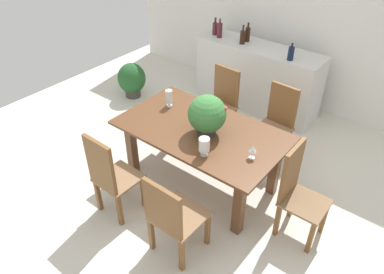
{
  "coord_description": "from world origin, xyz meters",
  "views": [
    {
      "loc": [
        1.98,
        -2.57,
        3.04
      ],
      "look_at": [
        -0.09,
        0.04,
        0.64
      ],
      "focal_mm": 34.38,
      "sensor_mm": 36.0,
      "label": 1
    }
  ],
  "objects_px": {
    "flower_centerpiece": "(207,115)",
    "wine_bottle_dark": "(220,30)",
    "crystal_vase_left": "(169,97)",
    "kitchen_counter": "(257,77)",
    "chair_far_left": "(221,100)",
    "potted_plant_floor": "(132,79)",
    "chair_far_right": "(276,121)",
    "chair_foot_end": "(297,189)",
    "chair_near_left": "(110,175)",
    "dining_table": "(201,139)",
    "chair_near_right": "(171,216)",
    "crystal_vase_center_near": "(204,145)",
    "wine_bottle_clear": "(243,37)",
    "wine_glass": "(253,149)",
    "wine_bottle_amber": "(248,34)",
    "wine_bottle_tall": "(291,53)",
    "wine_bottle_green": "(215,28)"
  },
  "relations": [
    {
      "from": "wine_bottle_dark",
      "to": "wine_bottle_green",
      "type": "height_order",
      "value": "wine_bottle_dark"
    },
    {
      "from": "crystal_vase_center_near",
      "to": "wine_bottle_clear",
      "type": "distance_m",
      "value": 2.44
    },
    {
      "from": "chair_far_right",
      "to": "wine_bottle_clear",
      "type": "xyz_separation_m",
      "value": [
        -1.1,
        0.88,
        0.57
      ]
    },
    {
      "from": "kitchen_counter",
      "to": "dining_table",
      "type": "bearing_deg",
      "value": -78.13
    },
    {
      "from": "crystal_vase_left",
      "to": "chair_far_right",
      "type": "bearing_deg",
      "value": 39.5
    },
    {
      "from": "wine_glass",
      "to": "kitchen_counter",
      "type": "relative_size",
      "value": 0.07
    },
    {
      "from": "wine_bottle_tall",
      "to": "wine_bottle_clear",
      "type": "bearing_deg",
      "value": 173.74
    },
    {
      "from": "kitchen_counter",
      "to": "chair_far_left",
      "type": "bearing_deg",
      "value": -90.04
    },
    {
      "from": "wine_bottle_tall",
      "to": "wine_bottle_amber",
      "type": "bearing_deg",
      "value": 164.68
    },
    {
      "from": "flower_centerpiece",
      "to": "potted_plant_floor",
      "type": "bearing_deg",
      "value": 156.18
    },
    {
      "from": "chair_foot_end",
      "to": "wine_bottle_dark",
      "type": "distance_m",
      "value": 2.99
    },
    {
      "from": "crystal_vase_left",
      "to": "crystal_vase_center_near",
      "type": "distance_m",
      "value": 1.02
    },
    {
      "from": "flower_centerpiece",
      "to": "wine_bottle_dark",
      "type": "bearing_deg",
      "value": 121.73
    },
    {
      "from": "crystal_vase_left",
      "to": "wine_bottle_dark",
      "type": "xyz_separation_m",
      "value": [
        -0.49,
        1.73,
        0.22
      ]
    },
    {
      "from": "chair_foot_end",
      "to": "crystal_vase_left",
      "type": "xyz_separation_m",
      "value": [
        -1.77,
        0.15,
        0.33
      ]
    },
    {
      "from": "chair_near_left",
      "to": "potted_plant_floor",
      "type": "height_order",
      "value": "chair_near_left"
    },
    {
      "from": "chair_far_right",
      "to": "potted_plant_floor",
      "type": "relative_size",
      "value": 1.7
    },
    {
      "from": "chair_far_right",
      "to": "chair_foot_end",
      "type": "bearing_deg",
      "value": -49.7
    },
    {
      "from": "wine_bottle_dark",
      "to": "dining_table",
      "type": "bearing_deg",
      "value": -59.91
    },
    {
      "from": "crystal_vase_left",
      "to": "potted_plant_floor",
      "type": "bearing_deg",
      "value": 152.38
    },
    {
      "from": "crystal_vase_left",
      "to": "wine_bottle_green",
      "type": "distance_m",
      "value": 1.9
    },
    {
      "from": "wine_bottle_amber",
      "to": "wine_bottle_green",
      "type": "xyz_separation_m",
      "value": [
        -0.54,
        -0.07,
        -0.01
      ]
    },
    {
      "from": "chair_foot_end",
      "to": "crystal_vase_center_near",
      "type": "xyz_separation_m",
      "value": [
        -0.87,
        -0.35,
        0.34
      ]
    },
    {
      "from": "wine_bottle_tall",
      "to": "potted_plant_floor",
      "type": "xyz_separation_m",
      "value": [
        -2.29,
        -0.82,
        -0.78
      ]
    },
    {
      "from": "wine_bottle_amber",
      "to": "potted_plant_floor",
      "type": "relative_size",
      "value": 0.48
    },
    {
      "from": "chair_far_left",
      "to": "chair_near_left",
      "type": "relative_size",
      "value": 0.95
    },
    {
      "from": "chair_near_right",
      "to": "wine_glass",
      "type": "height_order",
      "value": "chair_near_right"
    },
    {
      "from": "crystal_vase_left",
      "to": "kitchen_counter",
      "type": "relative_size",
      "value": 0.11
    },
    {
      "from": "flower_centerpiece",
      "to": "wine_glass",
      "type": "height_order",
      "value": "flower_centerpiece"
    },
    {
      "from": "chair_far_left",
      "to": "wine_bottle_clear",
      "type": "relative_size",
      "value": 3.47
    },
    {
      "from": "wine_bottle_dark",
      "to": "wine_bottle_green",
      "type": "distance_m",
      "value": 0.14
    },
    {
      "from": "chair_near_right",
      "to": "wine_bottle_amber",
      "type": "relative_size",
      "value": 3.38
    },
    {
      "from": "dining_table",
      "to": "crystal_vase_left",
      "type": "height_order",
      "value": "crystal_vase_left"
    },
    {
      "from": "chair_far_left",
      "to": "chair_far_right",
      "type": "bearing_deg",
      "value": 3.31
    },
    {
      "from": "chair_near_left",
      "to": "flower_centerpiece",
      "type": "relative_size",
      "value": 2.29
    },
    {
      "from": "chair_foot_end",
      "to": "wine_bottle_green",
      "type": "relative_size",
      "value": 3.91
    },
    {
      "from": "wine_glass",
      "to": "crystal_vase_left",
      "type": "bearing_deg",
      "value": 169.55
    },
    {
      "from": "chair_far_left",
      "to": "potted_plant_floor",
      "type": "xyz_separation_m",
      "value": [
        -1.74,
        -0.03,
        -0.22
      ]
    },
    {
      "from": "chair_far_left",
      "to": "chair_near_right",
      "type": "distance_m",
      "value": 2.14
    },
    {
      "from": "kitchen_counter",
      "to": "chair_far_right",
      "type": "bearing_deg",
      "value": -48.99
    },
    {
      "from": "chair_near_right",
      "to": "wine_bottle_green",
      "type": "bearing_deg",
      "value": -60.18
    },
    {
      "from": "crystal_vase_center_near",
      "to": "wine_bottle_dark",
      "type": "bearing_deg",
      "value": 121.87
    },
    {
      "from": "chair_near_right",
      "to": "kitchen_counter",
      "type": "distance_m",
      "value": 3.05
    },
    {
      "from": "dining_table",
      "to": "kitchen_counter",
      "type": "distance_m",
      "value": 2.0
    },
    {
      "from": "crystal_vase_center_near",
      "to": "wine_bottle_clear",
      "type": "height_order",
      "value": "wine_bottle_clear"
    },
    {
      "from": "dining_table",
      "to": "wine_glass",
      "type": "bearing_deg",
      "value": -7.21
    },
    {
      "from": "crystal_vase_center_near",
      "to": "chair_far_left",
      "type": "bearing_deg",
      "value": 117.85
    },
    {
      "from": "dining_table",
      "to": "wine_glass",
      "type": "relative_size",
      "value": 13.14
    },
    {
      "from": "chair_far_right",
      "to": "wine_bottle_green",
      "type": "bearing_deg",
      "value": 153.43
    },
    {
      "from": "chair_near_left",
      "to": "crystal_vase_center_near",
      "type": "xyz_separation_m",
      "value": [
        0.71,
        0.64,
        0.34
      ]
    }
  ]
}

